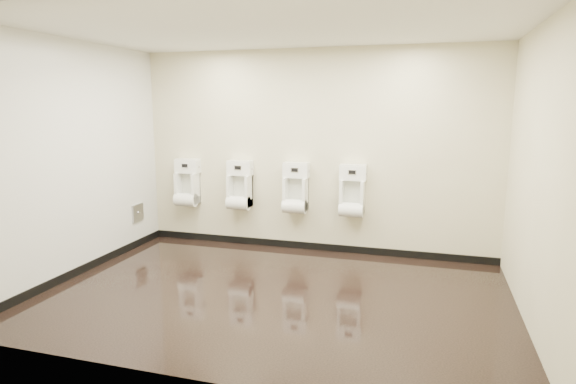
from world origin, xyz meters
name	(u,v)px	position (x,y,z in m)	size (l,w,h in m)	color
ground	(274,294)	(0.00, 0.00, 0.00)	(5.00, 3.50, 0.00)	black
ceiling	(273,27)	(0.00, 0.00, 2.80)	(5.00, 3.50, 0.00)	silver
back_wall	(313,152)	(0.00, 1.75, 1.40)	(5.00, 0.02, 2.80)	beige
front_wall	(196,198)	(0.00, -1.75, 1.40)	(5.00, 0.02, 2.80)	beige
left_wall	(74,160)	(-2.50, 0.00, 1.40)	(0.02, 3.50, 2.80)	beige
right_wall	(538,178)	(2.50, 0.00, 1.40)	(0.02, 3.50, 2.80)	beige
tile_overlay_left	(74,160)	(-2.50, 0.00, 1.40)	(0.01, 3.50, 2.80)	white
skirting_back	(312,246)	(0.00, 1.74, 0.05)	(5.00, 0.02, 0.10)	black
skirting_left	(83,269)	(-2.49, 0.00, 0.05)	(0.02, 3.50, 0.10)	black
access_panel	(138,213)	(-2.48, 1.20, 0.50)	(0.04, 0.25, 0.25)	#9E9EA3
urinal_0	(187,186)	(-1.90, 1.63, 0.85)	(0.37, 0.28, 0.69)	white
urinal_1	(240,189)	(-1.06, 1.63, 0.85)	(0.37, 0.28, 0.69)	white
urinal_2	(296,192)	(-0.22, 1.63, 0.85)	(0.37, 0.28, 0.69)	white
urinal_3	(352,195)	(0.58, 1.63, 0.85)	(0.37, 0.28, 0.69)	white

